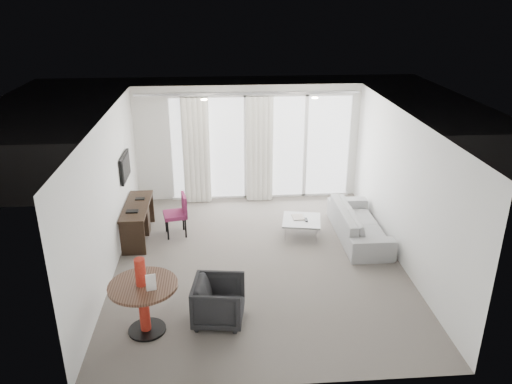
{
  "coord_description": "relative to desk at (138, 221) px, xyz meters",
  "views": [
    {
      "loc": [
        -0.63,
        -7.73,
        4.52
      ],
      "look_at": [
        0.0,
        0.6,
        1.1
      ],
      "focal_mm": 35.0,
      "sensor_mm": 36.0,
      "label": 1
    }
  ],
  "objects": [
    {
      "name": "wall_front",
      "position": [
        2.25,
        -4.11,
        0.95
      ],
      "size": [
        5.0,
        0.0,
        2.6
      ],
      "primitive_type": "cube",
      "color": "silver",
      "rests_on": "ground"
    },
    {
      "name": "ceiling",
      "position": [
        2.25,
        -1.11,
        2.25
      ],
      "size": [
        5.0,
        6.0,
        0.0
      ],
      "primitive_type": "cube",
      "color": "white",
      "rests_on": "ground"
    },
    {
      "name": "round_table",
      "position": [
        0.51,
        -2.91,
        0.04
      ],
      "size": [
        1.16,
        1.16,
        0.77
      ],
      "primitive_type": null,
      "rotation": [
        0.0,
        0.0,
        0.25
      ],
      "color": "#492E20",
      "rests_on": "floor"
    },
    {
      "name": "menu_card",
      "position": [
        0.65,
        -3.06,
        0.37
      ],
      "size": [
        0.14,
        0.05,
        0.24
      ],
      "primitive_type": null,
      "rotation": [
        0.0,
        0.0,
        0.21
      ],
      "color": "white",
      "rests_on": "round_table"
    },
    {
      "name": "remote",
      "position": [
        3.26,
        -0.15,
        0.01
      ],
      "size": [
        0.06,
        0.18,
        0.02
      ],
      "primitive_type": null,
      "rotation": [
        0.0,
        0.0,
        -0.02
      ],
      "color": "black",
      "rests_on": "coffee_table"
    },
    {
      "name": "balustrade",
      "position": [
        2.55,
        4.84,
        0.15
      ],
      "size": [
        5.5,
        0.06,
        1.05
      ],
      "primitive_type": null,
      "color": "#B2B2B7",
      "rests_on": "terrace_slab"
    },
    {
      "name": "floor",
      "position": [
        2.25,
        -1.11,
        -0.35
      ],
      "size": [
        5.0,
        6.0,
        0.0
      ],
      "primitive_type": "cube",
      "color": "#605952",
      "rests_on": "ground"
    },
    {
      "name": "wall_left",
      "position": [
        -0.25,
        -1.11,
        0.95
      ],
      "size": [
        0.0,
        6.0,
        2.6
      ],
      "primitive_type": "cube",
      "color": "silver",
      "rests_on": "ground"
    },
    {
      "name": "tub_armchair",
      "position": [
        1.54,
        -2.76,
        -0.01
      ],
      "size": [
        0.82,
        0.8,
        0.66
      ],
      "primitive_type": "imported",
      "rotation": [
        0.0,
        0.0,
        1.44
      ],
      "color": "black",
      "rests_on": "floor"
    },
    {
      "name": "downlight_b",
      "position": [
        3.45,
        0.49,
        2.24
      ],
      "size": [
        0.12,
        0.12,
        0.02
      ],
      "primitive_type": "cylinder",
      "color": "#FFE0B2",
      "rests_on": "ceiling"
    },
    {
      "name": "window_panel",
      "position": [
        2.55,
        1.88,
        0.85
      ],
      "size": [
        4.0,
        0.02,
        2.38
      ],
      "primitive_type": null,
      "color": "white",
      "rests_on": "ground"
    },
    {
      "name": "curtain_left",
      "position": [
        1.1,
        1.71,
        0.85
      ],
      "size": [
        0.6,
        0.2,
        2.38
      ],
      "primitive_type": null,
      "color": "silver",
      "rests_on": "ground"
    },
    {
      "name": "curtain_track",
      "position": [
        2.25,
        1.71,
        2.1
      ],
      "size": [
        4.8,
        0.04,
        0.04
      ],
      "primitive_type": null,
      "color": "#B2B2B7",
      "rests_on": "ceiling"
    },
    {
      "name": "terrace_slab",
      "position": [
        2.55,
        3.39,
        -0.41
      ],
      "size": [
        5.6,
        3.0,
        0.12
      ],
      "primitive_type": "cube",
      "color": "#4D4D50",
      "rests_on": "ground"
    },
    {
      "name": "window_frame",
      "position": [
        2.55,
        1.86,
        0.85
      ],
      "size": [
        4.1,
        0.06,
        2.44
      ],
      "primitive_type": null,
      "color": "white",
      "rests_on": "ground"
    },
    {
      "name": "downlight_a",
      "position": [
        1.35,
        0.49,
        2.24
      ],
      "size": [
        0.12,
        0.12,
        0.02
      ],
      "primitive_type": "cylinder",
      "color": "#FFE0B2",
      "rests_on": "ceiling"
    },
    {
      "name": "tv",
      "position": [
        -0.21,
        0.34,
        1.0
      ],
      "size": [
        0.05,
        0.8,
        0.5
      ],
      "primitive_type": null,
      "color": "black",
      "rests_on": "wall_left"
    },
    {
      "name": "red_lamp",
      "position": [
        0.5,
        -2.91,
        0.24
      ],
      "size": [
        0.29,
        0.29,
        1.17
      ],
      "primitive_type": "cylinder",
      "rotation": [
        0.0,
        0.0,
        0.31
      ],
      "color": "#A92518",
      "rests_on": "floor"
    },
    {
      "name": "magazine",
      "position": [
        3.12,
        -0.01,
        0.01
      ],
      "size": [
        0.26,
        0.32,
        0.02
      ],
      "primitive_type": null,
      "rotation": [
        0.0,
        0.0,
        0.05
      ],
      "color": "gray",
      "rests_on": "coffee_table"
    },
    {
      "name": "coffee_table",
      "position": [
        3.18,
        -0.11,
        -0.18
      ],
      "size": [
        0.85,
        0.85,
        0.33
      ],
      "primitive_type": null,
      "rotation": [
        0.0,
        0.0,
        -0.18
      ],
      "color": "gray",
      "rests_on": "floor"
    },
    {
      "name": "desk",
      "position": [
        0.0,
        0.0,
        0.0
      ],
      "size": [
        0.46,
        1.48,
        0.69
      ],
      "primitive_type": null,
      "color": "black",
      "rests_on": "floor"
    },
    {
      "name": "desk_chair",
      "position": [
        0.71,
        0.07,
        0.07
      ],
      "size": [
        0.53,
        0.51,
        0.84
      ],
      "primitive_type": null,
      "rotation": [
        0.0,
        0.0,
        0.19
      ],
      "color": "maroon",
      "rests_on": "floor"
    },
    {
      "name": "rattan_chair_a",
      "position": [
        3.36,
        3.38,
        0.06
      ],
      "size": [
        0.55,
        0.55,
        0.81
      ],
      "primitive_type": null,
      "rotation": [
        0.0,
        0.0,
        0.0
      ],
      "color": "#50331F",
      "rests_on": "terrace_slab"
    },
    {
      "name": "wall_right",
      "position": [
        4.75,
        -1.11,
        0.95
      ],
      "size": [
        0.0,
        6.0,
        2.6
      ],
      "primitive_type": "cube",
      "color": "silver",
      "rests_on": "ground"
    },
    {
      "name": "sofa",
      "position": [
        4.27,
        -0.31,
        -0.04
      ],
      "size": [
        0.82,
        2.09,
        0.61
      ],
      "primitive_type": "imported",
      "rotation": [
        0.0,
        0.0,
        1.57
      ],
      "color": "gray",
      "rests_on": "floor"
    },
    {
      "name": "rattan_chair_b",
      "position": [
        4.2,
        4.09,
        0.05
      ],
      "size": [
        0.67,
        0.67,
        0.79
      ],
      "primitive_type": null,
      "rotation": [
        0.0,
        0.0,
        -0.27
      ],
      "color": "#50331F",
      "rests_on": "terrace_slab"
    },
    {
      "name": "rattan_table",
      "position": [
        3.81,
        3.12,
        -0.09
      ],
      "size": [
        0.53,
        0.53,
        0.51
      ],
      "primitive_type": null,
      "rotation": [
        0.0,
        0.0,
        0.06
      ],
      "color": "#50331F",
      "rests_on": "terrace_slab"
    },
    {
      "name": "curtain_right",
      "position": [
        2.5,
        1.71,
        0.85
      ],
      "size": [
        0.6,
        0.2,
        2.38
      ],
      "primitive_type": null,
      "color": "silver",
      "rests_on": "ground"
    }
  ]
}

